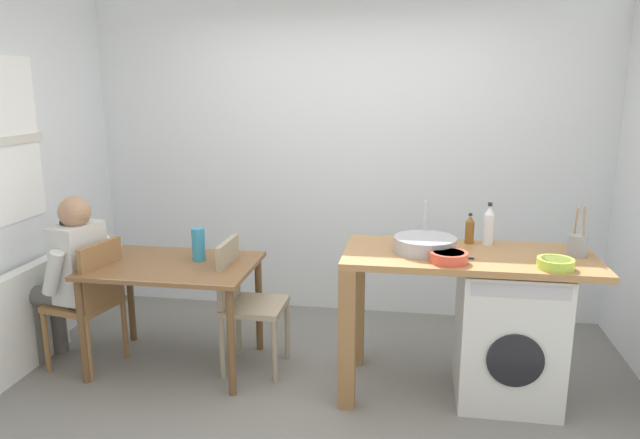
{
  "coord_description": "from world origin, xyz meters",
  "views": [
    {
      "loc": [
        0.57,
        -3.06,
        1.92
      ],
      "look_at": [
        -0.0,
        0.45,
        1.09
      ],
      "focal_mm": 32.79,
      "sensor_mm": 36.0,
      "label": 1
    }
  ],
  "objects_px": {
    "bottle_tall_green": "(470,230)",
    "mixing_bowl": "(449,256)",
    "seated_person": "(70,272)",
    "bottle_squat_brown": "(489,226)",
    "dining_table": "(173,277)",
    "colander": "(556,263)",
    "chair_opposite": "(244,297)",
    "utensil_crock": "(578,245)",
    "chair_person_seat": "(91,297)",
    "washing_machine": "(508,332)",
    "vase": "(198,244)"
  },
  "relations": [
    {
      "from": "bottle_squat_brown",
      "to": "mixing_bowl",
      "type": "bearing_deg",
      "value": -122.26
    },
    {
      "from": "seated_person",
      "to": "mixing_bowl",
      "type": "distance_m",
      "value": 2.52
    },
    {
      "from": "dining_table",
      "to": "seated_person",
      "type": "height_order",
      "value": "seated_person"
    },
    {
      "from": "chair_person_seat",
      "to": "seated_person",
      "type": "xyz_separation_m",
      "value": [
        -0.16,
        0.03,
        0.16
      ]
    },
    {
      "from": "dining_table",
      "to": "washing_machine",
      "type": "bearing_deg",
      "value": -1.71
    },
    {
      "from": "chair_person_seat",
      "to": "chair_opposite",
      "type": "xyz_separation_m",
      "value": [
        1.02,
        0.17,
        0.0
      ]
    },
    {
      "from": "bottle_tall_green",
      "to": "washing_machine",
      "type": "bearing_deg",
      "value": -44.76
    },
    {
      "from": "mixing_bowl",
      "to": "chair_opposite",
      "type": "bearing_deg",
      "value": 166.62
    },
    {
      "from": "seated_person",
      "to": "vase",
      "type": "height_order",
      "value": "seated_person"
    },
    {
      "from": "chair_opposite",
      "to": "bottle_tall_green",
      "type": "xyz_separation_m",
      "value": [
        1.47,
        0.12,
        0.5
      ]
    },
    {
      "from": "bottle_squat_brown",
      "to": "vase",
      "type": "distance_m",
      "value": 1.92
    },
    {
      "from": "mixing_bowl",
      "to": "colander",
      "type": "relative_size",
      "value": 1.1
    },
    {
      "from": "chair_opposite",
      "to": "bottle_tall_green",
      "type": "distance_m",
      "value": 1.56
    },
    {
      "from": "bottle_tall_green",
      "to": "mixing_bowl",
      "type": "distance_m",
      "value": 0.47
    },
    {
      "from": "chair_person_seat",
      "to": "colander",
      "type": "height_order",
      "value": "colander"
    },
    {
      "from": "dining_table",
      "to": "bottle_tall_green",
      "type": "bearing_deg",
      "value": 5.1
    },
    {
      "from": "vase",
      "to": "utensil_crock",
      "type": "bearing_deg",
      "value": -2.69
    },
    {
      "from": "bottle_tall_green",
      "to": "colander",
      "type": "xyz_separation_m",
      "value": [
        0.43,
        -0.46,
        -0.06
      ]
    },
    {
      "from": "bottle_tall_green",
      "to": "colander",
      "type": "height_order",
      "value": "bottle_tall_green"
    },
    {
      "from": "vase",
      "to": "chair_person_seat",
      "type": "bearing_deg",
      "value": -162.86
    },
    {
      "from": "bottle_tall_green",
      "to": "bottle_squat_brown",
      "type": "relative_size",
      "value": 0.72
    },
    {
      "from": "bottle_squat_brown",
      "to": "colander",
      "type": "relative_size",
      "value": 1.37
    },
    {
      "from": "vase",
      "to": "colander",
      "type": "bearing_deg",
      "value": -9.77
    },
    {
      "from": "dining_table",
      "to": "colander",
      "type": "distance_m",
      "value": 2.41
    },
    {
      "from": "seated_person",
      "to": "bottle_tall_green",
      "type": "relative_size",
      "value": 6.09
    },
    {
      "from": "chair_opposite",
      "to": "chair_person_seat",
      "type": "bearing_deg",
      "value": -80.15
    },
    {
      "from": "seated_person",
      "to": "bottle_tall_green",
      "type": "bearing_deg",
      "value": -72.89
    },
    {
      "from": "chair_person_seat",
      "to": "bottle_squat_brown",
      "type": "distance_m",
      "value": 2.68
    },
    {
      "from": "dining_table",
      "to": "chair_person_seat",
      "type": "bearing_deg",
      "value": -168.13
    },
    {
      "from": "mixing_bowl",
      "to": "vase",
      "type": "bearing_deg",
      "value": 167.56
    },
    {
      "from": "dining_table",
      "to": "chair_person_seat",
      "type": "xyz_separation_m",
      "value": [
        -0.55,
        -0.11,
        -0.14
      ]
    },
    {
      "from": "washing_machine",
      "to": "bottle_tall_green",
      "type": "bearing_deg",
      "value": 135.24
    },
    {
      "from": "chair_person_seat",
      "to": "washing_machine",
      "type": "relative_size",
      "value": 1.05
    },
    {
      "from": "utensil_crock",
      "to": "colander",
      "type": "xyz_separation_m",
      "value": [
        -0.18,
        -0.27,
        -0.04
      ]
    },
    {
      "from": "bottle_tall_green",
      "to": "mixing_bowl",
      "type": "height_order",
      "value": "bottle_tall_green"
    },
    {
      "from": "colander",
      "to": "vase",
      "type": "xyz_separation_m",
      "value": [
        -2.23,
        0.38,
        -0.1
      ]
    },
    {
      "from": "chair_opposite",
      "to": "bottle_tall_green",
      "type": "relative_size",
      "value": 4.57
    },
    {
      "from": "chair_opposite",
      "to": "bottle_squat_brown",
      "type": "relative_size",
      "value": 3.29
    },
    {
      "from": "bottle_squat_brown",
      "to": "vase",
      "type": "height_order",
      "value": "bottle_squat_brown"
    },
    {
      "from": "utensil_crock",
      "to": "chair_person_seat",
      "type": "bearing_deg",
      "value": -178.12
    },
    {
      "from": "utensil_crock",
      "to": "colander",
      "type": "relative_size",
      "value": 1.5
    },
    {
      "from": "seated_person",
      "to": "bottle_squat_brown",
      "type": "relative_size",
      "value": 4.38
    },
    {
      "from": "seated_person",
      "to": "washing_machine",
      "type": "xyz_separation_m",
      "value": [
        2.89,
        0.02,
        -0.24
      ]
    },
    {
      "from": "seated_person",
      "to": "utensil_crock",
      "type": "distance_m",
      "value": 3.28
    },
    {
      "from": "mixing_bowl",
      "to": "colander",
      "type": "xyz_separation_m",
      "value": [
        0.58,
        -0.02,
        -0.0
      ]
    },
    {
      "from": "chair_opposite",
      "to": "mixing_bowl",
      "type": "bearing_deg",
      "value": 77.26
    },
    {
      "from": "washing_machine",
      "to": "mixing_bowl",
      "type": "relative_size",
      "value": 3.91
    },
    {
      "from": "utensil_crock",
      "to": "dining_table",
      "type": "bearing_deg",
      "value": 179.7
    },
    {
      "from": "bottle_tall_green",
      "to": "chair_opposite",
      "type": "bearing_deg",
      "value": -175.22
    },
    {
      "from": "dining_table",
      "to": "seated_person",
      "type": "relative_size",
      "value": 0.92
    }
  ]
}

